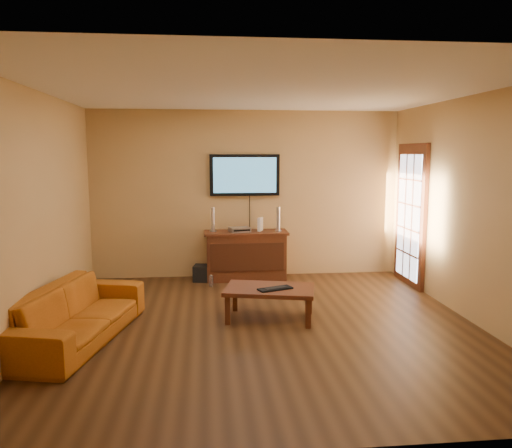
{
  "coord_description": "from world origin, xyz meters",
  "views": [
    {
      "loc": [
        -0.67,
        -5.59,
        2.01
      ],
      "look_at": [
        -0.02,
        0.8,
        1.1
      ],
      "focal_mm": 35.0,
      "sensor_mm": 36.0,
      "label": 1
    }
  ],
  "objects": [
    {
      "name": "ground_plane",
      "position": [
        0.0,
        0.0,
        0.0
      ],
      "size": [
        5.0,
        5.0,
        0.0
      ],
      "primitive_type": "plane",
      "color": "#341F0E",
      "rests_on": "ground"
    },
    {
      "name": "room_walls",
      "position": [
        0.0,
        0.62,
        1.69
      ],
      "size": [
        5.0,
        5.0,
        5.0
      ],
      "color": "tan",
      "rests_on": "ground"
    },
    {
      "name": "french_door",
      "position": [
        2.46,
        1.7,
        1.05
      ],
      "size": [
        0.07,
        1.02,
        2.22
      ],
      "color": "#461F10",
      "rests_on": "ground"
    },
    {
      "name": "media_console",
      "position": [
        -0.03,
        2.24,
        0.39
      ],
      "size": [
        1.33,
        0.51,
        0.78
      ],
      "color": "#461F10",
      "rests_on": "ground"
    },
    {
      "name": "television",
      "position": [
        -0.03,
        2.45,
        1.67
      ],
      "size": [
        1.13,
        0.08,
        0.67
      ],
      "color": "black",
      "rests_on": "ground"
    },
    {
      "name": "coffee_table",
      "position": [
        0.1,
        0.25,
        0.35
      ],
      "size": [
        1.19,
        0.87,
        0.4
      ],
      "color": "#461F10",
      "rests_on": "ground"
    },
    {
      "name": "sofa",
      "position": [
        -2.07,
        -0.23,
        0.4
      ],
      "size": [
        1.04,
        2.11,
        0.79
      ],
      "primitive_type": "imported",
      "rotation": [
        0.0,
        0.0,
        1.34
      ],
      "color": "#A55412",
      "rests_on": "ground"
    },
    {
      "name": "speaker_left",
      "position": [
        -0.55,
        2.28,
        0.96
      ],
      "size": [
        0.11,
        0.11,
        0.39
      ],
      "color": "silver",
      "rests_on": "media_console"
    },
    {
      "name": "speaker_right",
      "position": [
        0.49,
        2.22,
        0.96
      ],
      "size": [
        0.11,
        0.11,
        0.39
      ],
      "color": "silver",
      "rests_on": "media_console"
    },
    {
      "name": "av_receiver",
      "position": [
        -0.13,
        2.23,
        0.81
      ],
      "size": [
        0.36,
        0.3,
        0.07
      ],
      "primitive_type": "cube",
      "rotation": [
        0.0,
        0.0,
        0.25
      ],
      "color": "silver",
      "rests_on": "media_console"
    },
    {
      "name": "game_console",
      "position": [
        0.2,
        2.27,
        0.89
      ],
      "size": [
        0.11,
        0.16,
        0.22
      ],
      "primitive_type": "cube",
      "rotation": [
        0.0,
        0.0,
        -0.43
      ],
      "color": "white",
      "rests_on": "media_console"
    },
    {
      "name": "subwoofer",
      "position": [
        -0.74,
        2.19,
        0.13
      ],
      "size": [
        0.3,
        0.3,
        0.26
      ],
      "primitive_type": "cube",
      "rotation": [
        0.0,
        0.0,
        -0.2
      ],
      "color": "black",
      "rests_on": "ground"
    },
    {
      "name": "bottle",
      "position": [
        -0.6,
        1.81,
        0.09
      ],
      "size": [
        0.07,
        0.07,
        0.19
      ],
      "color": "white",
      "rests_on": "ground"
    },
    {
      "name": "keyboard",
      "position": [
        0.15,
        0.16,
        0.41
      ],
      "size": [
        0.45,
        0.29,
        0.03
      ],
      "color": "black",
      "rests_on": "coffee_table"
    }
  ]
}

